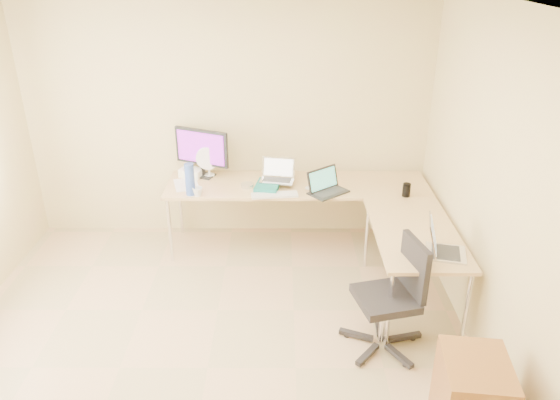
{
  "coord_description": "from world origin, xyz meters",
  "views": [
    {
      "loc": [
        0.56,
        -3.15,
        2.9
      ],
      "look_at": [
        0.55,
        1.1,
        0.9
      ],
      "focal_mm": 34.37,
      "sensor_mm": 36.0,
      "label": 1
    }
  ],
  "objects_px": {
    "desk_return": "(411,267)",
    "office_chair": "(386,293)",
    "monitor": "(202,153)",
    "laptop_black": "(329,182)",
    "keyboard": "(275,195)",
    "laptop_center": "(277,171)",
    "desk_fan": "(209,162)",
    "mug": "(198,192)",
    "laptop_return": "(448,241)",
    "desk_main": "(297,216)",
    "water_bottle": "(190,179)"
  },
  "relations": [
    {
      "from": "desk_return",
      "to": "office_chair",
      "type": "relative_size",
      "value": 1.39
    },
    {
      "from": "office_chair",
      "to": "monitor",
      "type": "bearing_deg",
      "value": 118.16
    },
    {
      "from": "laptop_black",
      "to": "keyboard",
      "type": "xyz_separation_m",
      "value": [
        -0.53,
        -0.07,
        -0.11
      ]
    },
    {
      "from": "desk_return",
      "to": "monitor",
      "type": "bearing_deg",
      "value": 148.49
    },
    {
      "from": "desk_return",
      "to": "laptop_center",
      "type": "height_order",
      "value": "laptop_center"
    },
    {
      "from": "laptop_black",
      "to": "laptop_center",
      "type": "bearing_deg",
      "value": 120.4
    },
    {
      "from": "desk_return",
      "to": "desk_fan",
      "type": "xyz_separation_m",
      "value": [
        -1.9,
        1.2,
        0.52
      ]
    },
    {
      "from": "mug",
      "to": "office_chair",
      "type": "bearing_deg",
      "value": -38.55
    },
    {
      "from": "desk_fan",
      "to": "laptop_center",
      "type": "bearing_deg",
      "value": -21.03
    },
    {
      "from": "office_chair",
      "to": "keyboard",
      "type": "bearing_deg",
      "value": 109.91
    },
    {
      "from": "monitor",
      "to": "office_chair",
      "type": "xyz_separation_m",
      "value": [
        1.62,
        -1.78,
        -0.49
      ]
    },
    {
      "from": "laptop_black",
      "to": "keyboard",
      "type": "bearing_deg",
      "value": 148.69
    },
    {
      "from": "mug",
      "to": "laptop_return",
      "type": "height_order",
      "value": "laptop_return"
    },
    {
      "from": "desk_main",
      "to": "keyboard",
      "type": "bearing_deg",
      "value": -127.51
    },
    {
      "from": "desk_return",
      "to": "water_bottle",
      "type": "relative_size",
      "value": 4.09
    },
    {
      "from": "keyboard",
      "to": "office_chair",
      "type": "xyz_separation_m",
      "value": [
        0.87,
        -1.28,
        -0.24
      ]
    },
    {
      "from": "desk_return",
      "to": "desk_main",
      "type": "bearing_deg",
      "value": 134.27
    },
    {
      "from": "laptop_black",
      "to": "water_bottle",
      "type": "height_order",
      "value": "water_bottle"
    },
    {
      "from": "desk_main",
      "to": "water_bottle",
      "type": "bearing_deg",
      "value": -165.72
    },
    {
      "from": "water_bottle",
      "to": "laptop_return",
      "type": "bearing_deg",
      "value": -27.21
    },
    {
      "from": "desk_main",
      "to": "desk_return",
      "type": "relative_size",
      "value": 2.04
    },
    {
      "from": "laptop_return",
      "to": "desk_main",
      "type": "bearing_deg",
      "value": 52.72
    },
    {
      "from": "desk_fan",
      "to": "laptop_return",
      "type": "relative_size",
      "value": 0.86
    },
    {
      "from": "desk_main",
      "to": "laptop_return",
      "type": "bearing_deg",
      "value": -50.82
    },
    {
      "from": "desk_main",
      "to": "monitor",
      "type": "xyz_separation_m",
      "value": [
        -0.98,
        0.2,
        0.62
      ]
    },
    {
      "from": "laptop_center",
      "to": "desk_fan",
      "type": "relative_size",
      "value": 1.09
    },
    {
      "from": "laptop_center",
      "to": "desk_return",
      "type": "bearing_deg",
      "value": -29.58
    },
    {
      "from": "desk_return",
      "to": "keyboard",
      "type": "distance_m",
      "value": 1.44
    },
    {
      "from": "desk_return",
      "to": "desk_fan",
      "type": "relative_size",
      "value": 4.24
    },
    {
      "from": "desk_main",
      "to": "laptop_center",
      "type": "distance_m",
      "value": 0.56
    },
    {
      "from": "desk_return",
      "to": "laptop_black",
      "type": "xyz_separation_m",
      "value": [
        -0.68,
        0.77,
        0.48
      ]
    },
    {
      "from": "water_bottle",
      "to": "desk_fan",
      "type": "relative_size",
      "value": 1.04
    },
    {
      "from": "desk_fan",
      "to": "office_chair",
      "type": "bearing_deg",
      "value": -51.45
    },
    {
      "from": "laptop_center",
      "to": "laptop_black",
      "type": "distance_m",
      "value": 0.54
    },
    {
      "from": "laptop_black",
      "to": "mug",
      "type": "height_order",
      "value": "laptop_black"
    },
    {
      "from": "monitor",
      "to": "mug",
      "type": "distance_m",
      "value": 0.54
    },
    {
      "from": "water_bottle",
      "to": "office_chair",
      "type": "bearing_deg",
      "value": -38.01
    },
    {
      "from": "keyboard",
      "to": "office_chair",
      "type": "bearing_deg",
      "value": -63.09
    },
    {
      "from": "water_bottle",
      "to": "laptop_center",
      "type": "bearing_deg",
      "value": 15.26
    },
    {
      "from": "keyboard",
      "to": "desk_fan",
      "type": "distance_m",
      "value": 0.86
    },
    {
      "from": "keyboard",
      "to": "water_bottle",
      "type": "height_order",
      "value": "water_bottle"
    },
    {
      "from": "monitor",
      "to": "keyboard",
      "type": "bearing_deg",
      "value": -9.72
    },
    {
      "from": "office_chair",
      "to": "desk_fan",
      "type": "bearing_deg",
      "value": 117.06
    },
    {
      "from": "mug",
      "to": "desk_fan",
      "type": "relative_size",
      "value": 0.31
    },
    {
      "from": "laptop_center",
      "to": "keyboard",
      "type": "distance_m",
      "value": 0.3
    },
    {
      "from": "desk_fan",
      "to": "laptop_return",
      "type": "bearing_deg",
      "value": -40.37
    },
    {
      "from": "mug",
      "to": "water_bottle",
      "type": "relative_size",
      "value": 0.3
    },
    {
      "from": "mug",
      "to": "laptop_return",
      "type": "bearing_deg",
      "value": -27.32
    },
    {
      "from": "desk_main",
      "to": "water_bottle",
      "type": "distance_m",
      "value": 1.2
    },
    {
      "from": "laptop_return",
      "to": "office_chair",
      "type": "height_order",
      "value": "same"
    }
  ]
}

